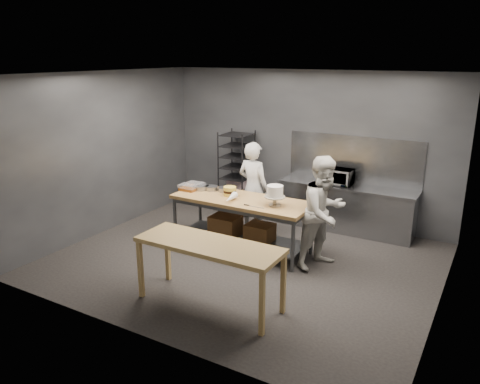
% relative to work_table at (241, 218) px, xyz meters
% --- Properties ---
extents(ground, '(6.00, 6.00, 0.00)m').
position_rel_work_table_xyz_m(ground, '(0.29, -0.39, -0.57)').
color(ground, black).
rests_on(ground, ground).
extents(back_wall, '(6.00, 0.04, 3.00)m').
position_rel_work_table_xyz_m(back_wall, '(0.29, 2.11, 0.93)').
color(back_wall, '#4C4F54').
rests_on(back_wall, ground).
extents(work_table, '(2.40, 0.90, 0.92)m').
position_rel_work_table_xyz_m(work_table, '(0.00, 0.00, 0.00)').
color(work_table, olive).
rests_on(work_table, ground).
extents(near_counter, '(2.00, 0.70, 0.90)m').
position_rel_work_table_xyz_m(near_counter, '(0.58, -1.85, 0.24)').
color(near_counter, olive).
rests_on(near_counter, ground).
extents(back_counter, '(2.60, 0.60, 0.90)m').
position_rel_work_table_xyz_m(back_counter, '(1.29, 1.79, -0.12)').
color(back_counter, slate).
rests_on(back_counter, ground).
extents(splashback_panel, '(2.60, 0.02, 0.90)m').
position_rel_work_table_xyz_m(splashback_panel, '(1.29, 2.09, 0.78)').
color(splashback_panel, slate).
rests_on(splashback_panel, back_counter).
extents(speed_rack, '(0.63, 0.68, 1.75)m').
position_rel_work_table_xyz_m(speed_rack, '(-1.08, 1.71, 0.28)').
color(speed_rack, black).
rests_on(speed_rack, ground).
extents(chef_behind, '(0.69, 0.50, 1.75)m').
position_rel_work_table_xyz_m(chef_behind, '(-0.19, 0.80, 0.30)').
color(chef_behind, white).
rests_on(chef_behind, ground).
extents(chef_right, '(0.97, 1.07, 1.80)m').
position_rel_work_table_xyz_m(chef_right, '(1.47, 0.07, 0.33)').
color(chef_right, beige).
rests_on(chef_right, ground).
extents(microwave, '(0.54, 0.37, 0.30)m').
position_rel_work_table_xyz_m(microwave, '(1.11, 1.79, 0.48)').
color(microwave, black).
rests_on(microwave, back_counter).
extents(frosted_cake_stand, '(0.34, 0.34, 0.34)m').
position_rel_work_table_xyz_m(frosted_cake_stand, '(0.67, -0.06, 0.57)').
color(frosted_cake_stand, '#A89E87').
rests_on(frosted_cake_stand, work_table).
extents(layer_cake, '(0.22, 0.22, 0.16)m').
position_rel_work_table_xyz_m(layer_cake, '(-0.25, 0.06, 0.43)').
color(layer_cake, '#E6C249').
rests_on(layer_cake, work_table).
extents(cake_pans, '(0.72, 0.37, 0.07)m').
position_rel_work_table_xyz_m(cake_pans, '(-0.73, 0.17, 0.39)').
color(cake_pans, gray).
rests_on(cake_pans, work_table).
extents(piping_bag, '(0.18, 0.39, 0.12)m').
position_rel_work_table_xyz_m(piping_bag, '(-0.07, -0.23, 0.41)').
color(piping_bag, white).
rests_on(piping_bag, work_table).
extents(offset_spatula, '(0.36, 0.02, 0.02)m').
position_rel_work_table_xyz_m(offset_spatula, '(0.35, -0.28, 0.35)').
color(offset_spatula, slate).
rests_on(offset_spatula, work_table).
extents(pastry_clamshells, '(0.34, 0.39, 0.11)m').
position_rel_work_table_xyz_m(pastry_clamshells, '(-1.06, 0.05, 0.40)').
color(pastry_clamshells, '#9C521F').
rests_on(pastry_clamshells, work_table).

